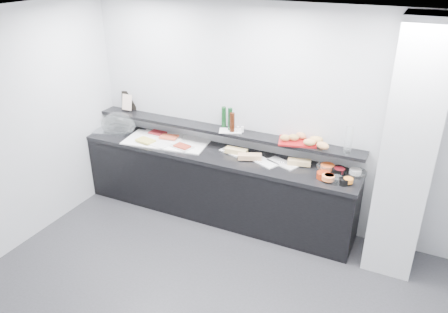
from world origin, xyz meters
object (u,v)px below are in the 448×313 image
at_px(sandwich_plate_mid, 263,161).
at_px(condiment_tray, 231,131).
at_px(bread_tray, 298,141).
at_px(framed_print, 129,101).
at_px(cloche_base, 113,131).
at_px(carafe, 348,140).

distance_m(sandwich_plate_mid, condiment_tray, 0.58).
relative_size(condiment_tray, bread_tray, 0.64).
distance_m(sandwich_plate_mid, framed_print, 2.19).
height_order(cloche_base, sandwich_plate_mid, cloche_base).
xyz_separation_m(sandwich_plate_mid, bread_tray, (0.35, 0.19, 0.25)).
relative_size(framed_print, condiment_tray, 0.93).
xyz_separation_m(cloche_base, framed_print, (0.07, 0.32, 0.36)).
distance_m(condiment_tray, bread_tray, 0.86).
xyz_separation_m(framed_print, condiment_tray, (1.63, -0.13, -0.12)).
bearing_deg(framed_print, cloche_base, -122.09).
bearing_deg(framed_print, bread_tray, -21.41).
xyz_separation_m(sandwich_plate_mid, carafe, (0.93, 0.16, 0.39)).
bearing_deg(sandwich_plate_mid, carafe, 34.67).
relative_size(sandwich_plate_mid, carafe, 1.28).
height_order(cloche_base, carafe, carafe).
bearing_deg(condiment_tray, bread_tray, -19.65).
bearing_deg(sandwich_plate_mid, bread_tray, 53.12).
distance_m(framed_print, carafe, 3.07).
relative_size(sandwich_plate_mid, condiment_tray, 1.38).
height_order(cloche_base, framed_print, framed_print).
height_order(sandwich_plate_mid, bread_tray, bread_tray).
distance_m(bread_tray, carafe, 0.59).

